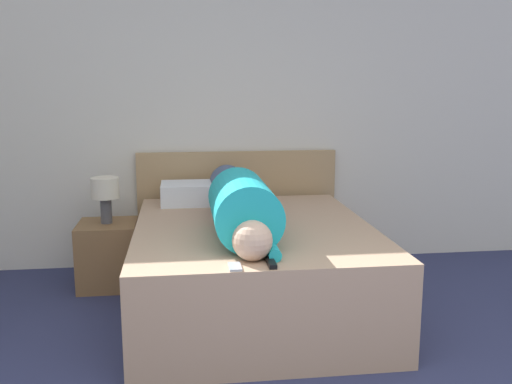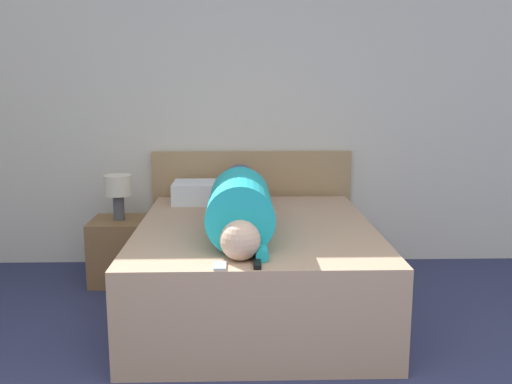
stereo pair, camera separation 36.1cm
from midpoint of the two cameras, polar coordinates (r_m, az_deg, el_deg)
The scene contains 9 objects.
wall_back at distance 4.81m, azimuth -6.01°, elevation 8.04°, with size 6.17×0.06×2.60m.
bed at distance 3.89m, azimuth -2.96°, elevation -7.60°, with size 1.56×1.92×0.60m.
headboard at distance 4.86m, azimuth -3.97°, elevation -1.62°, with size 1.68×0.04×0.97m.
nightstand at distance 4.54m, azimuth -16.79°, elevation -6.04°, with size 0.43×0.44×0.49m.
table_lamp at distance 4.43m, azimuth -17.13°, elevation 0.01°, with size 0.21×0.21×0.35m.
person_lying at distance 3.69m, azimuth -4.51°, elevation -1.10°, with size 0.39×1.79×0.39m.
pillow_near_headboard at distance 4.51m, azimuth -8.33°, elevation -0.13°, with size 0.54×0.36×0.16m.
tv_remote at distance 2.97m, azimuth -1.97°, elevation -7.16°, with size 0.04×0.15×0.02m.
cell_phone at distance 2.94m, azimuth -5.67°, elevation -7.50°, with size 0.06×0.13×0.01m.
Camera 1 is at (-0.31, -1.23, 1.53)m, focal length 40.00 mm.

